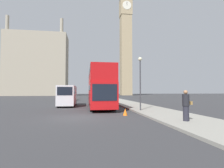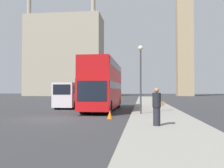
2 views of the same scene
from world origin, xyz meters
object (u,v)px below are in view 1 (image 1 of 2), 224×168
object	(u,v)px
clock_tower	(126,36)
white_van	(67,95)
red_double_decker_bus	(100,86)
pedestrian	(186,106)
street_lamp	(140,74)
parked_sedan	(71,97)

from	to	relation	value
clock_tower	white_van	world-z (taller)	clock_tower
red_double_decker_bus	pedestrian	size ratio (longest dim) A/B	6.09
white_van	red_double_decker_bus	bearing A→B (deg)	-36.15
red_double_decker_bus	white_van	xyz separation A→B (m)	(-4.00, 2.92, -1.08)
pedestrian	street_lamp	xyz separation A→B (m)	(-0.78, 6.31, 2.45)
parked_sedan	clock_tower	bearing A→B (deg)	64.67
street_lamp	parked_sedan	world-z (taller)	street_lamp
red_double_decker_bus	white_van	bearing A→B (deg)	143.85
parked_sedan	pedestrian	bearing A→B (deg)	-73.22
red_double_decker_bus	parked_sedan	bearing A→B (deg)	104.14
street_lamp	white_van	bearing A→B (deg)	134.78
red_double_decker_bus	street_lamp	size ratio (longest dim) A/B	2.20
red_double_decker_bus	parked_sedan	world-z (taller)	red_double_decker_bus
street_lamp	pedestrian	bearing A→B (deg)	-82.99
red_double_decker_bus	white_van	world-z (taller)	red_double_decker_bus
parked_sedan	street_lamp	bearing A→B (deg)	-70.76
white_van	street_lamp	bearing A→B (deg)	-45.22
red_double_decker_bus	parked_sedan	distance (m)	19.85
pedestrian	parked_sedan	xyz separation A→B (m)	(-9.07, 30.08, -0.35)
clock_tower	red_double_decker_bus	size ratio (longest dim) A/B	5.67
clock_tower	street_lamp	bearing A→B (deg)	-101.94
clock_tower	street_lamp	world-z (taller)	clock_tower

